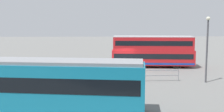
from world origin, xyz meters
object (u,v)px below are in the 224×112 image
object	(u,v)px
double_decker_bus	(152,51)
street_lamp	(207,44)
pedestrian_near_railing	(94,73)
info_sign	(81,67)
tram_yellow	(47,85)

from	to	relation	value
double_decker_bus	street_lamp	distance (m)	9.79
pedestrian_near_railing	info_sign	bearing A→B (deg)	-18.84
tram_yellow	street_lamp	distance (m)	15.52
double_decker_bus	info_sign	size ratio (longest dim) A/B	4.64
tram_yellow	info_sign	distance (m)	8.54
tram_yellow	street_lamp	world-z (taller)	street_lamp
double_decker_bus	info_sign	world-z (taller)	double_decker_bus
double_decker_bus	pedestrian_near_railing	world-z (taller)	double_decker_bus
tram_yellow	street_lamp	xyz separation A→B (m)	(-13.16, -8.01, 1.91)
pedestrian_near_railing	info_sign	size ratio (longest dim) A/B	0.79
double_decker_bus	pedestrian_near_railing	distance (m)	11.56
info_sign	tram_yellow	bearing A→B (deg)	80.04
tram_yellow	pedestrian_near_railing	size ratio (longest dim) A/B	6.96
double_decker_bus	tram_yellow	bearing A→B (deg)	60.14
double_decker_bus	pedestrian_near_railing	size ratio (longest dim) A/B	5.88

